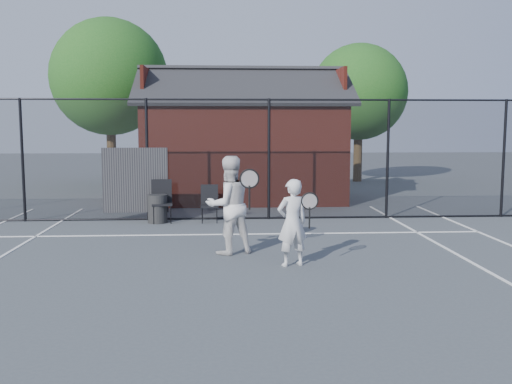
{
  "coord_description": "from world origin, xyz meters",
  "views": [
    {
      "loc": [
        -0.13,
        -9.11,
        2.34
      ],
      "look_at": [
        0.48,
        1.46,
        1.1
      ],
      "focal_mm": 40.0,
      "sensor_mm": 36.0,
      "label": 1
    }
  ],
  "objects": [
    {
      "name": "player_front",
      "position": [
        1.01,
        0.19,
        0.73
      ],
      "size": [
        0.69,
        0.56,
        1.46
      ],
      "color": "silver",
      "rests_on": "ground"
    },
    {
      "name": "chair_left",
      "position": [
        -1.62,
        4.6,
        0.51
      ],
      "size": [
        0.54,
        0.56,
        1.01
      ],
      "primitive_type": "cube",
      "rotation": [
        0.0,
        0.0,
        0.11
      ],
      "color": "black",
      "rests_on": "ground"
    },
    {
      "name": "waste_bin",
      "position": [
        -1.73,
        4.6,
        0.34
      ],
      "size": [
        0.52,
        0.52,
        0.68
      ],
      "primitive_type": "cylinder",
      "rotation": [
        0.0,
        0.0,
        0.12
      ],
      "color": "#272727",
      "rests_on": "ground"
    },
    {
      "name": "chair_right",
      "position": [
        -0.47,
        4.6,
        0.44
      ],
      "size": [
        0.43,
        0.45,
        0.88
      ],
      "primitive_type": "cube",
      "rotation": [
        0.0,
        0.0,
        0.02
      ],
      "color": "black",
      "rests_on": "ground"
    },
    {
      "name": "tree_left",
      "position": [
        -4.5,
        13.5,
        4.19
      ],
      "size": [
        4.48,
        4.48,
        6.44
      ],
      "color": "black",
      "rests_on": "ground"
    },
    {
      "name": "court_lines",
      "position": [
        0.0,
        -1.32,
        0.01
      ],
      "size": [
        11.02,
        18.0,
        0.01
      ],
      "color": "white",
      "rests_on": "ground"
    },
    {
      "name": "ground",
      "position": [
        0.0,
        0.0,
        0.0
      ],
      "size": [
        80.0,
        80.0,
        0.0
      ],
      "primitive_type": "plane",
      "color": "#43484C",
      "rests_on": "ground"
    },
    {
      "name": "fence",
      "position": [
        -0.3,
        5.0,
        1.45
      ],
      "size": [
        22.04,
        3.0,
        3.0
      ],
      "color": "black",
      "rests_on": "ground"
    },
    {
      "name": "clubhouse",
      "position": [
        0.5,
        9.0,
        1.61
      ],
      "size": [
        6.5,
        4.36,
        4.19
      ],
      "color": "maroon",
      "rests_on": "ground"
    },
    {
      "name": "tree_right",
      "position": [
        5.5,
        14.5,
        3.71
      ],
      "size": [
        3.97,
        3.97,
        5.7
      ],
      "color": "black",
      "rests_on": "ground"
    },
    {
      "name": "player_back",
      "position": [
        -0.04,
        1.17,
        0.9
      ],
      "size": [
        1.07,
        0.97,
        1.79
      ],
      "color": "silver",
      "rests_on": "ground"
    }
  ]
}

